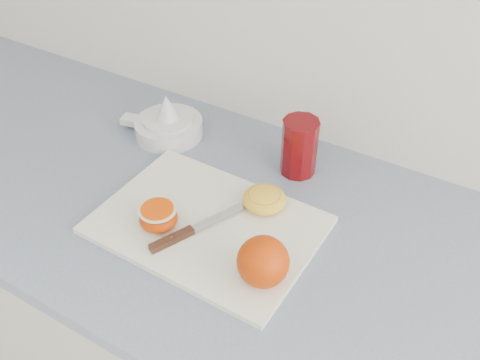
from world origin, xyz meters
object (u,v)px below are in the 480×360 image
Objects in this scene: counter at (211,339)px; red_tumbler at (299,149)px; cutting_board at (207,225)px; half_orange at (158,217)px; citrus_juicer at (168,124)px.

red_tumbler is at bearing 58.64° from counter.
cutting_board is 0.24m from red_tumbler.
half_orange is at bearing -104.26° from counter.
half_orange is at bearing -115.73° from red_tumbler.
red_tumbler is at bearing 64.27° from half_orange.
red_tumbler is at bearing 5.91° from citrus_juicer.
red_tumbler is (0.11, 0.18, 0.50)m from counter.
cutting_board is 2.05× the size of citrus_juicer.
red_tumbler reaches higher than counter.
citrus_juicer is (-0.17, 0.25, -0.01)m from half_orange.
half_orange is (-0.07, -0.05, 0.03)m from cutting_board.
cutting_board is 5.66× the size of half_orange.
counter is 34.14× the size of half_orange.
red_tumbler reaches higher than citrus_juicer.
counter is 0.54m from red_tumbler.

